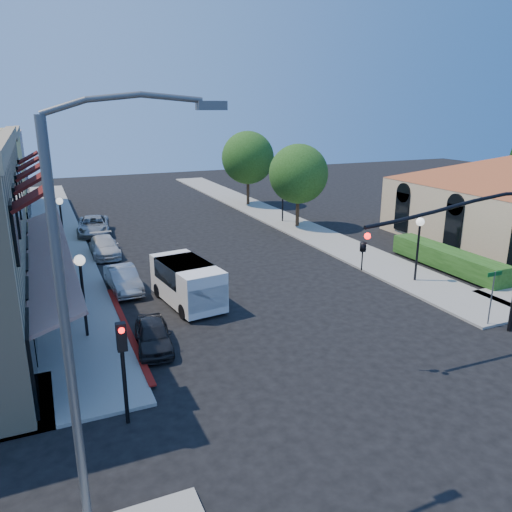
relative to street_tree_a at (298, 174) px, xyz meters
name	(u,v)px	position (x,y,z in m)	size (l,w,h in m)	color
ground	(376,389)	(-8.80, -22.00, -4.19)	(120.00, 120.00, 0.00)	black
sidewalk_left	(57,234)	(-17.55, 5.00, -4.13)	(3.50, 50.00, 0.12)	gray
sidewalk_right	(270,214)	(-0.05, 5.00, -4.13)	(3.50, 50.00, 0.12)	gray
curb_red_strip	(127,331)	(-15.70, -14.00, -4.19)	(0.25, 10.00, 0.06)	maroon
hedge	(446,269)	(2.90, -13.00, -4.19)	(1.40, 8.00, 1.10)	#1D4413
street_tree_a	(298,174)	(0.00, 0.00, 0.00)	(4.56, 4.56, 6.48)	#382216
street_tree_b	(248,158)	(0.00, 10.00, 0.35)	(4.94, 4.94, 7.02)	#382216
signal_mast_arm	(485,243)	(-2.94, -20.50, -0.11)	(8.01, 0.39, 6.00)	black
secondary_signal	(123,355)	(-16.80, -20.59, -1.88)	(0.28, 0.42, 3.32)	black
cobra_streetlight	(82,307)	(-17.95, -24.00, 1.07)	(3.60, 0.25, 9.31)	#595B5E
street_name_sign	(493,290)	(-1.30, -19.80, -2.50)	(0.80, 0.06, 2.50)	#595B5E
lamppost_left_near	(81,275)	(-17.30, -14.00, -1.46)	(0.44, 0.44, 3.57)	black
lamppost_left_far	(61,211)	(-17.30, 0.00, -1.46)	(0.44, 0.44, 3.57)	black
lamppost_right_near	(419,233)	(-0.30, -14.00, -1.46)	(0.44, 0.44, 3.57)	black
lamppost_right_far	(283,189)	(-0.30, 2.00, -1.46)	(0.44, 0.44, 3.57)	black
white_van	(188,281)	(-12.44, -12.07, -3.01)	(2.59, 4.85, 2.05)	white
parked_car_a	(153,335)	(-15.00, -16.00, -3.63)	(1.33, 3.31, 1.13)	black
parked_car_b	(123,279)	(-15.00, -9.00, -3.57)	(1.33, 3.82, 1.26)	#929497
parked_car_c	(105,247)	(-15.00, -2.00, -3.60)	(1.66, 4.09, 1.19)	beige
parked_car_d	(94,226)	(-15.00, 4.00, -3.52)	(2.23, 4.84, 1.34)	gray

